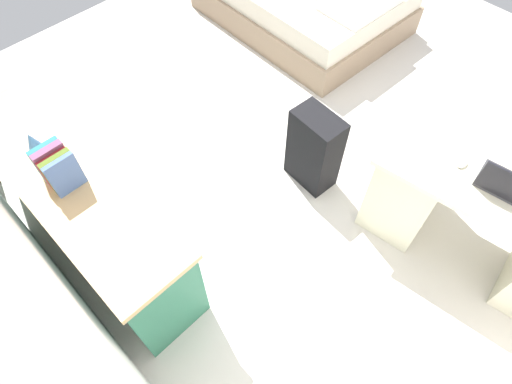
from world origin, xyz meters
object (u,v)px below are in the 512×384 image
at_px(suitcase_black, 314,150).
at_px(laptop, 507,186).
at_px(computer_mouse, 462,162).
at_px(figurine_small, 32,141).
at_px(credenza, 87,214).
at_px(desk, 486,218).

relative_size(suitcase_black, laptop, 1.92).
bearing_deg(computer_mouse, figurine_small, 35.49).
bearing_deg(suitcase_black, laptop, -163.83).
xyz_separation_m(laptop, computer_mouse, (0.26, -0.01, -0.03)).
bearing_deg(suitcase_black, credenza, 70.98).
relative_size(credenza, laptop, 5.34).
relative_size(suitcase_black, figurine_small, 5.87).
relative_size(computer_mouse, figurine_small, 0.91).
xyz_separation_m(suitcase_black, computer_mouse, (-0.86, -0.24, 0.43)).
distance_m(credenza, laptop, 2.47).
bearing_deg(laptop, figurine_small, 39.23).
height_order(desk, computer_mouse, computer_mouse).
bearing_deg(credenza, figurine_small, 0.28).
bearing_deg(suitcase_black, desk, -160.61).
xyz_separation_m(credenza, laptop, (-1.76, -1.69, 0.40)).
distance_m(suitcase_black, computer_mouse, 0.99).
bearing_deg(credenza, suitcase_black, -113.51).
bearing_deg(credenza, laptop, -136.13).
height_order(computer_mouse, figurine_small, figurine_small).
bearing_deg(figurine_small, computer_mouse, -136.82).
height_order(credenza, figurine_small, figurine_small).
relative_size(suitcase_black, computer_mouse, 6.46).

